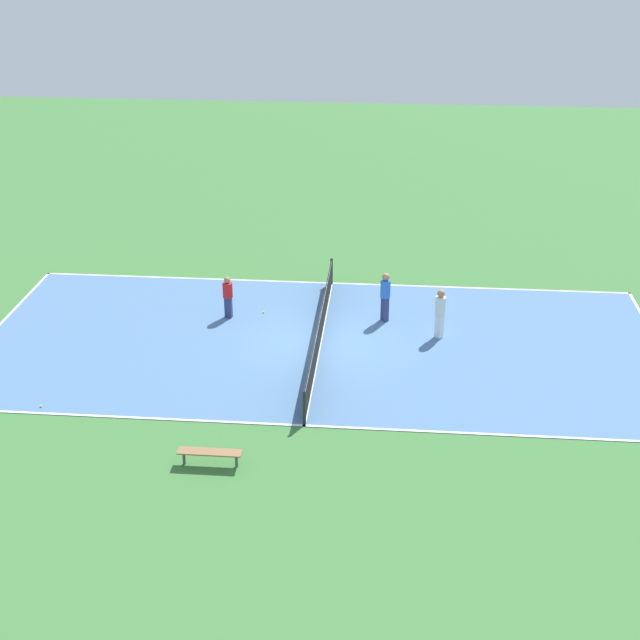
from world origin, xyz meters
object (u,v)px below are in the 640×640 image
at_px(bench, 210,453).
at_px(player_coach_red, 228,295).
at_px(tennis_net, 320,329).
at_px(tennis_ball_near_net, 263,312).
at_px(player_far_white, 440,310).
at_px(tennis_ball_midcourt, 41,406).
at_px(player_near_blue, 385,293).

xyz_separation_m(bench, player_coach_red, (9.31, 1.18, 0.53)).
height_order(tennis_net, tennis_ball_near_net, tennis_net).
relative_size(player_far_white, tennis_ball_near_net, 26.43).
relative_size(bench, player_far_white, 0.96).
height_order(player_coach_red, tennis_ball_midcourt, player_coach_red).
height_order(player_far_white, player_coach_red, player_far_white).
xyz_separation_m(tennis_net, player_far_white, (0.81, -4.07, 0.49)).
relative_size(tennis_net, tennis_ball_near_net, 154.58).
xyz_separation_m(bench, tennis_ball_near_net, (9.77, -0.02, -0.33)).
bearing_deg(tennis_ball_midcourt, player_near_blue, -55.36).
relative_size(tennis_net, tennis_ball_midcourt, 154.58).
bearing_deg(player_far_white, tennis_net, -125.23).
distance_m(tennis_net, bench, 7.84).
distance_m(player_coach_red, tennis_ball_midcourt, 8.18).
distance_m(player_far_white, tennis_ball_near_net, 6.60).
distance_m(player_near_blue, player_coach_red, 5.67).
bearing_deg(bench, tennis_net, -107.15).
distance_m(tennis_ball_near_net, tennis_ball_midcourt, 9.21).
relative_size(player_coach_red, tennis_ball_midcourt, 23.24).
height_order(player_near_blue, tennis_ball_near_net, player_near_blue).
xyz_separation_m(player_far_white, player_coach_red, (1.00, 7.57, -0.14)).
bearing_deg(tennis_net, player_coach_red, 62.58).
xyz_separation_m(tennis_net, bench, (-7.49, 2.31, -0.18)).
height_order(bench, tennis_ball_near_net, bench).
distance_m(tennis_net, player_near_blue, 3.01).
relative_size(player_near_blue, player_far_white, 1.02).
bearing_deg(tennis_net, tennis_ball_near_net, 45.25).
distance_m(player_coach_red, tennis_ball_near_net, 1.55).
bearing_deg(bench, player_coach_red, -82.75).
height_order(bench, player_near_blue, player_near_blue).
xyz_separation_m(bench, player_near_blue, (9.52, -4.48, 0.70)).
bearing_deg(player_far_white, bench, -84.04).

